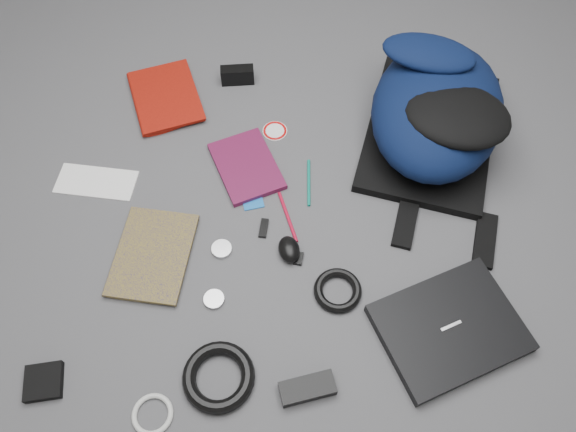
{
  "coord_description": "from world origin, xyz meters",
  "views": [
    {
      "loc": [
        -0.0,
        -0.74,
        1.27
      ],
      "look_at": [
        0.0,
        0.0,
        0.02
      ],
      "focal_mm": 35.0,
      "sensor_mm": 36.0,
      "label": 1
    }
  ],
  "objects_px": {
    "comic_book": "(118,250)",
    "power_brick": "(307,388)",
    "mouse": "(289,249)",
    "backpack": "(437,109)",
    "pouch": "(44,382)",
    "laptop": "(449,328)",
    "textbook_red": "(134,105)",
    "compact_camera": "(237,75)",
    "dvd_case": "(247,166)"
  },
  "relations": [
    {
      "from": "compact_camera",
      "to": "mouse",
      "type": "distance_m",
      "value": 0.61
    },
    {
      "from": "comic_book",
      "to": "power_brick",
      "type": "xyz_separation_m",
      "value": [
        0.47,
        -0.35,
        0.01
      ]
    },
    {
      "from": "textbook_red",
      "to": "compact_camera",
      "type": "height_order",
      "value": "compact_camera"
    },
    {
      "from": "laptop",
      "to": "comic_book",
      "type": "distance_m",
      "value": 0.83
    },
    {
      "from": "power_brick",
      "to": "pouch",
      "type": "height_order",
      "value": "power_brick"
    },
    {
      "from": "pouch",
      "to": "compact_camera",
      "type": "bearing_deg",
      "value": 66.48
    },
    {
      "from": "laptop",
      "to": "dvd_case",
      "type": "xyz_separation_m",
      "value": [
        -0.49,
        0.47,
        -0.01
      ]
    },
    {
      "from": "backpack",
      "to": "pouch",
      "type": "bearing_deg",
      "value": -127.57
    },
    {
      "from": "comic_book",
      "to": "laptop",
      "type": "bearing_deg",
      "value": -6.11
    },
    {
      "from": "power_brick",
      "to": "pouch",
      "type": "xyz_separation_m",
      "value": [
        -0.58,
        0.02,
        -0.0
      ]
    },
    {
      "from": "comic_book",
      "to": "backpack",
      "type": "bearing_deg",
      "value": 32.5
    },
    {
      "from": "compact_camera",
      "to": "pouch",
      "type": "bearing_deg",
      "value": -117.52
    },
    {
      "from": "backpack",
      "to": "pouch",
      "type": "relative_size",
      "value": 6.71
    },
    {
      "from": "compact_camera",
      "to": "comic_book",
      "type": "bearing_deg",
      "value": -119.69
    },
    {
      "from": "backpack",
      "to": "laptop",
      "type": "xyz_separation_m",
      "value": [
        -0.03,
        -0.58,
        -0.1
      ]
    },
    {
      "from": "textbook_red",
      "to": "mouse",
      "type": "distance_m",
      "value": 0.66
    },
    {
      "from": "comic_book",
      "to": "textbook_red",
      "type": "bearing_deg",
      "value": 100.98
    },
    {
      "from": "textbook_red",
      "to": "dvd_case",
      "type": "distance_m",
      "value": 0.4
    },
    {
      "from": "textbook_red",
      "to": "power_brick",
      "type": "distance_m",
      "value": 0.96
    },
    {
      "from": "dvd_case",
      "to": "laptop",
      "type": "bearing_deg",
      "value": -66.6
    },
    {
      "from": "compact_camera",
      "to": "pouch",
      "type": "distance_m",
      "value": 0.99
    },
    {
      "from": "backpack",
      "to": "mouse",
      "type": "xyz_separation_m",
      "value": [
        -0.4,
        -0.38,
        -0.09
      ]
    },
    {
      "from": "textbook_red",
      "to": "mouse",
      "type": "height_order",
      "value": "mouse"
    },
    {
      "from": "backpack",
      "to": "laptop",
      "type": "distance_m",
      "value": 0.59
    },
    {
      "from": "laptop",
      "to": "compact_camera",
      "type": "relative_size",
      "value": 3.2
    },
    {
      "from": "mouse",
      "to": "pouch",
      "type": "height_order",
      "value": "mouse"
    },
    {
      "from": "backpack",
      "to": "power_brick",
      "type": "distance_m",
      "value": 0.81
    },
    {
      "from": "power_brick",
      "to": "dvd_case",
      "type": "bearing_deg",
      "value": 90.57
    },
    {
      "from": "backpack",
      "to": "power_brick",
      "type": "xyz_separation_m",
      "value": [
        -0.36,
        -0.72,
        -0.1
      ]
    },
    {
      "from": "backpack",
      "to": "comic_book",
      "type": "distance_m",
      "value": 0.92
    },
    {
      "from": "comic_book",
      "to": "pouch",
      "type": "xyz_separation_m",
      "value": [
        -0.12,
        -0.33,
        0.0
      ]
    },
    {
      "from": "dvd_case",
      "to": "mouse",
      "type": "relative_size",
      "value": 2.91
    },
    {
      "from": "textbook_red",
      "to": "compact_camera",
      "type": "distance_m",
      "value": 0.32
    },
    {
      "from": "comic_book",
      "to": "mouse",
      "type": "bearing_deg",
      "value": 7.95
    },
    {
      "from": "laptop",
      "to": "pouch",
      "type": "distance_m",
      "value": 0.93
    },
    {
      "from": "backpack",
      "to": "laptop",
      "type": "height_order",
      "value": "backpack"
    },
    {
      "from": "laptop",
      "to": "comic_book",
      "type": "bearing_deg",
      "value": 142.33
    },
    {
      "from": "compact_camera",
      "to": "pouch",
      "type": "relative_size",
      "value": 1.22
    },
    {
      "from": "dvd_case",
      "to": "backpack",
      "type": "bearing_deg",
      "value": -10.46
    },
    {
      "from": "backpack",
      "to": "textbook_red",
      "type": "xyz_separation_m",
      "value": [
        -0.85,
        0.11,
        -0.1
      ]
    },
    {
      "from": "compact_camera",
      "to": "dvd_case",
      "type": "bearing_deg",
      "value": -87.59
    },
    {
      "from": "compact_camera",
      "to": "backpack",
      "type": "bearing_deg",
      "value": -24.88
    },
    {
      "from": "dvd_case",
      "to": "pouch",
      "type": "height_order",
      "value": "pouch"
    },
    {
      "from": "backpack",
      "to": "mouse",
      "type": "height_order",
      "value": "backpack"
    },
    {
      "from": "backpack",
      "to": "dvd_case",
      "type": "height_order",
      "value": "backpack"
    },
    {
      "from": "mouse",
      "to": "dvd_case",
      "type": "bearing_deg",
      "value": 101.05
    },
    {
      "from": "mouse",
      "to": "pouch",
      "type": "distance_m",
      "value": 0.63
    },
    {
      "from": "compact_camera",
      "to": "laptop",
      "type": "bearing_deg",
      "value": -60.57
    },
    {
      "from": "comic_book",
      "to": "mouse",
      "type": "xyz_separation_m",
      "value": [
        0.43,
        -0.0,
        0.01
      ]
    },
    {
      "from": "comic_book",
      "to": "dvd_case",
      "type": "distance_m",
      "value": 0.41
    }
  ]
}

